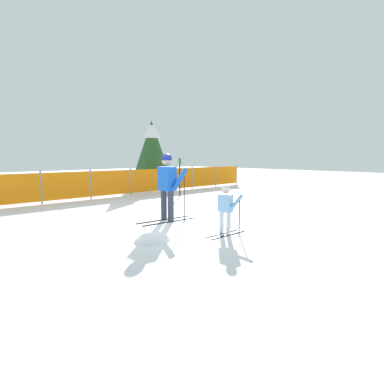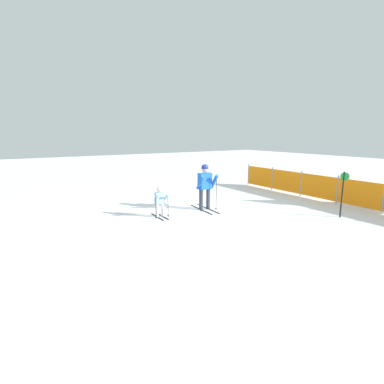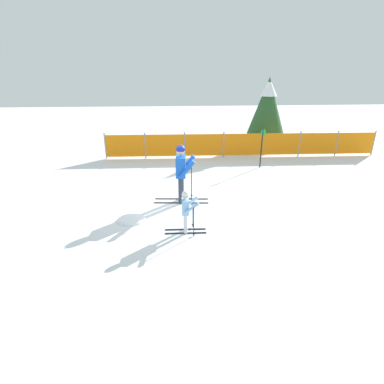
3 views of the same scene
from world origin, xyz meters
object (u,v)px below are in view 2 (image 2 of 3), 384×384
object	(u,v)px
skier_child	(160,199)
trail_marker	(343,190)
skier_adult	(205,183)
safety_fence	(359,194)

from	to	relation	value
skier_child	trail_marker	bearing A→B (deg)	59.11
skier_adult	safety_fence	bearing A→B (deg)	64.04
skier_adult	skier_child	bearing A→B (deg)	-84.46
skier_child	safety_fence	distance (m)	7.61
skier_child	safety_fence	xyz separation A→B (m)	(3.05, 6.97, -0.03)
skier_adult	safety_fence	xyz separation A→B (m)	(3.06, 5.06, -0.44)
skier_adult	safety_fence	world-z (taller)	skier_adult
skier_adult	safety_fence	size ratio (longest dim) A/B	0.14
safety_fence	trail_marker	bearing A→B (deg)	-78.41
trail_marker	skier_child	bearing A→B (deg)	-122.96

